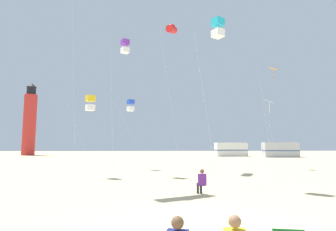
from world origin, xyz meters
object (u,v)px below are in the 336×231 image
object	(u,v)px
kite_box_gold	(90,103)
kite_box_violet	(125,47)
kite_tube_scarlet	(172,29)
kite_box_cyan	(218,28)
rv_van_silver	(280,150)
kite_diamond_white	(269,103)
kite_box_blue	(131,105)
rv_van_white	(231,150)
kite_flyer_standing	(201,181)
lighthouse_distant	(30,121)
kite_diamond_orange	(272,73)

from	to	relation	value
kite_box_gold	kite_box_violet	xyz separation A→B (m)	(2.32, 1.91, 5.19)
kite_tube_scarlet	kite_box_cyan	bearing A→B (deg)	-78.29
kite_box_violet	rv_van_silver	distance (m)	39.69
kite_box_cyan	kite_box_gold	bearing A→B (deg)	149.52
kite_diamond_white	kite_box_violet	distance (m)	15.36
kite_box_blue	rv_van_silver	world-z (taller)	kite_box_blue
kite_diamond_white	rv_van_white	world-z (taller)	kite_diamond_white
kite_diamond_white	rv_van_white	distance (m)	29.21
kite_diamond_white	kite_box_cyan	bearing A→B (deg)	-125.82
kite_flyer_standing	kite_tube_scarlet	bearing A→B (deg)	-100.66
lighthouse_distant	kite_diamond_orange	bearing A→B (deg)	-38.54
kite_box_violet	kite_box_blue	distance (m)	6.32
kite_box_cyan	rv_van_silver	size ratio (longest dim) A/B	1.49
kite_diamond_orange	kite_box_violet	xyz separation A→B (m)	(-16.42, -7.69, -0.09)
kite_diamond_white	rv_van_silver	size ratio (longest dim) A/B	1.05
kite_box_cyan	kite_diamond_white	world-z (taller)	kite_box_cyan
kite_box_violet	kite_diamond_white	bearing A→B (deg)	15.96
kite_diamond_orange	kite_diamond_white	distance (m)	5.98
kite_box_violet	kite_diamond_orange	bearing A→B (deg)	25.09
kite_diamond_white	kite_tube_scarlet	distance (m)	12.33
kite_box_blue	rv_van_white	bearing A→B (deg)	56.62
kite_diamond_white	kite_box_violet	xyz separation A→B (m)	(-14.22, -4.07, 4.13)
kite_box_cyan	lighthouse_distant	bearing A→B (deg)	123.60
rv_van_white	lighthouse_distant	bearing A→B (deg)	166.25
kite_box_gold	kite_diamond_white	bearing A→B (deg)	19.87
kite_box_cyan	kite_tube_scarlet	distance (m)	10.97
kite_box_cyan	kite_tube_scarlet	size ratio (longest dim) A/B	0.69
kite_box_cyan	kite_box_violet	bearing A→B (deg)	131.95
kite_diamond_white	kite_box_blue	distance (m)	14.04
kite_diamond_orange	kite_box_cyan	size ratio (longest dim) A/B	1.16
kite_tube_scarlet	rv_van_silver	distance (m)	35.74
kite_box_gold	rv_van_white	size ratio (longest dim) A/B	0.92
kite_diamond_white	rv_van_white	size ratio (longest dim) A/B	1.06
kite_box_gold	lighthouse_distant	xyz separation A→B (m)	(-23.51, 43.27, 2.42)
kite_diamond_orange	kite_tube_scarlet	bearing A→B (deg)	-158.64
rv_van_silver	kite_box_violet	bearing A→B (deg)	-129.14
kite_box_cyan	kite_diamond_white	bearing A→B (deg)	54.18
kite_diamond_orange	lighthouse_distant	bearing A→B (deg)	141.46
kite_diamond_orange	lighthouse_distant	world-z (taller)	lighthouse_distant
kite_box_violet	rv_van_silver	bearing A→B (deg)	46.12
lighthouse_distant	kite_box_violet	bearing A→B (deg)	-58.00
kite_diamond_white	kite_box_gold	bearing A→B (deg)	-160.13
kite_tube_scarlet	rv_van_white	distance (m)	35.08
kite_box_gold	kite_tube_scarlet	distance (m)	11.52
lighthouse_distant	rv_van_silver	size ratio (longest dim) A/B	2.54
kite_box_gold	kite_tube_scarlet	bearing A→B (deg)	36.45
kite_flyer_standing	kite_box_gold	xyz separation A→B (m)	(-6.95, 7.84, 4.80)
kite_flyer_standing	rv_van_silver	distance (m)	43.62
kite_box_gold	kite_box_cyan	xyz separation A→B (m)	(8.58, -5.05, 3.86)
kite_box_blue	kite_box_gold	bearing A→B (deg)	-111.32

